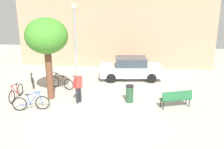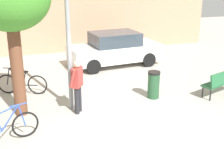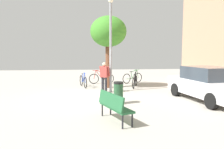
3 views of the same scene
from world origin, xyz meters
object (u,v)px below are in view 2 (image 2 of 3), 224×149
at_px(person_by_lamppost, 77,83).
at_px(bicycle_blue, 4,129).
at_px(bicycle_black, 22,84).
at_px(parked_car_white, 115,49).
at_px(park_bench, 222,81).
at_px(lamppost, 68,16).
at_px(plaza_tree, 10,0).
at_px(trash_bin, 154,85).

xyz_separation_m(person_by_lamppost, bicycle_blue, (-2.12, -1.19, -0.58)).
distance_m(bicycle_blue, bicycle_black, 3.31).
bearing_deg(parked_car_white, park_bench, -61.46).
height_order(lamppost, bicycle_black, lamppost).
bearing_deg(plaza_tree, bicycle_blue, -105.22).
distance_m(park_bench, parked_car_white, 5.23).
distance_m(lamppost, bicycle_blue, 3.57).
bearing_deg(person_by_lamppost, parked_car_white, 60.00).
height_order(bicycle_blue, trash_bin, bicycle_blue).
distance_m(parked_car_white, trash_bin, 4.11).
xyz_separation_m(bicycle_black, parked_car_white, (4.20, 2.40, 0.39)).
bearing_deg(person_by_lamppost, trash_bin, 8.23).
distance_m(lamppost, plaza_tree, 1.63).
relative_size(person_by_lamppost, park_bench, 1.00).
relative_size(plaza_tree, bicycle_blue, 2.53).
distance_m(park_bench, plaza_tree, 7.38).
bearing_deg(bicycle_black, person_by_lamppost, -52.17).
bearing_deg(trash_bin, bicycle_black, 158.64).
bearing_deg(plaza_tree, lamppost, -1.11).
bearing_deg(bicycle_black, lamppost, -49.35).
xyz_separation_m(bicycle_black, trash_bin, (4.32, -1.69, 0.09)).
bearing_deg(bicycle_blue, lamppost, 38.34).
bearing_deg(bicycle_black, park_bench, -18.07).
relative_size(person_by_lamppost, trash_bin, 1.76).
height_order(plaza_tree, trash_bin, plaza_tree).
height_order(lamppost, bicycle_blue, lamppost).
xyz_separation_m(plaza_tree, bicycle_black, (0.07, 1.68, -3.04)).
relative_size(park_bench, bicycle_blue, 0.94).
relative_size(plaza_tree, bicycle_black, 2.61).
bearing_deg(parked_car_white, plaza_tree, -136.32).
bearing_deg(lamppost, person_by_lamppost, -68.44).
distance_m(person_by_lamppost, bicycle_black, 2.70).
xyz_separation_m(park_bench, bicycle_blue, (-7.21, -1.09, -0.16)).
bearing_deg(person_by_lamppost, plaza_tree, 166.72).
height_order(person_by_lamppost, plaza_tree, plaza_tree).
xyz_separation_m(lamppost, parked_car_white, (2.74, 4.12, -2.14)).
relative_size(lamppost, bicycle_blue, 2.91).
height_order(lamppost, person_by_lamppost, lamppost).
relative_size(plaza_tree, parked_car_white, 1.02).
xyz_separation_m(person_by_lamppost, plaza_tree, (-1.69, 0.40, 2.46)).
bearing_deg(park_bench, bicycle_black, 161.93).
xyz_separation_m(bicycle_blue, trash_bin, (4.83, 1.58, 0.09)).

